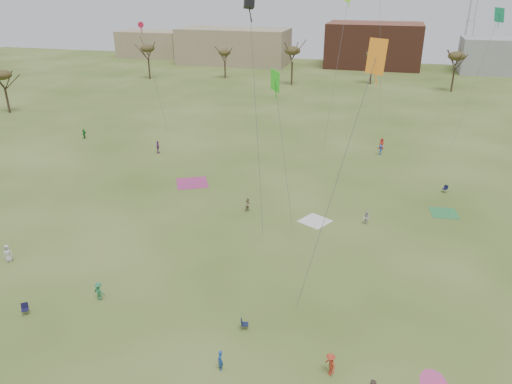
% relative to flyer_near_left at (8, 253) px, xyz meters
% --- Properties ---
extents(ground, '(260.00, 260.00, 0.00)m').
position_rel_flyer_near_left_xyz_m(ground, '(20.47, -3.46, -0.81)').
color(ground, '#384F18').
rests_on(ground, ground).
extents(flyer_near_left, '(0.93, 0.77, 1.63)m').
position_rel_flyer_near_left_xyz_m(flyer_near_left, '(0.00, 0.00, 0.00)').
color(flyer_near_left, silver).
rests_on(flyer_near_left, ground).
extents(flyer_near_center, '(1.06, 0.73, 1.51)m').
position_rel_flyer_near_left_xyz_m(flyer_near_center, '(10.90, -2.88, -0.06)').
color(flyer_near_center, '#277646').
rests_on(flyer_near_center, ground).
extents(flyer_near_right, '(0.58, 0.63, 1.45)m').
position_rel_flyer_near_left_xyz_m(flyer_near_right, '(22.47, -7.48, -0.09)').
color(flyer_near_right, '#214799').
rests_on(flyer_near_right, ground).
extents(spectator_fore_b, '(0.87, 0.92, 1.50)m').
position_rel_flyer_near_left_xyz_m(spectator_fore_b, '(17.69, 15.51, -0.06)').
color(spectator_fore_b, '#8F805B').
rests_on(spectator_fore_b, ground).
extents(flyer_mid_b, '(1.09, 1.18, 1.60)m').
position_rel_flyer_near_left_xyz_m(flyer_mid_b, '(29.31, -6.03, -0.02)').
color(flyer_mid_b, '#B53922').
rests_on(flyer_mid_b, ground).
extents(spectator_mid_d, '(0.75, 1.16, 1.83)m').
position_rel_flyer_near_left_xyz_m(spectator_mid_d, '(-0.21, 30.56, 0.10)').
color(spectator_mid_d, '#783886').
rests_on(spectator_mid_d, ground).
extents(spectator_mid_e, '(0.88, 0.84, 1.44)m').
position_rel_flyer_near_left_xyz_m(spectator_mid_e, '(30.19, 15.68, -0.10)').
color(spectator_mid_e, silver).
rests_on(spectator_mid_e, ground).
extents(flyer_far_a, '(0.71, 1.43, 1.48)m').
position_rel_flyer_near_left_xyz_m(flyer_far_a, '(-14.64, 34.09, -0.08)').
color(flyer_far_a, '#2A7E38').
rests_on(flyer_far_a, ground).
extents(flyer_far_b, '(0.97, 0.86, 1.68)m').
position_rel_flyer_near_left_xyz_m(flyer_far_b, '(30.83, 40.90, 0.02)').
color(flyer_far_b, red).
rests_on(flyer_far_b, ground).
extents(flyer_far_c, '(0.82, 1.04, 1.42)m').
position_rel_flyer_near_left_xyz_m(flyer_far_c, '(30.76, 38.39, -0.11)').
color(flyer_far_c, '#22469D').
rests_on(flyer_far_c, ground).
extents(blanket_cream, '(3.68, 3.68, 0.03)m').
position_rel_flyer_near_left_xyz_m(blanket_cream, '(25.06, 14.99, -0.81)').
color(blanket_cream, white).
rests_on(blanket_cream, ground).
extents(blanket_plum, '(5.01, 5.01, 0.03)m').
position_rel_flyer_near_left_xyz_m(blanket_plum, '(8.80, 21.28, -0.81)').
color(blanket_plum, '#AC3570').
rests_on(blanket_plum, ground).
extents(blanket_olive, '(3.09, 3.09, 0.03)m').
position_rel_flyer_near_left_xyz_m(blanket_olive, '(38.15, 20.56, -0.81)').
color(blanket_olive, '#308442').
rests_on(blanket_olive, ground).
extents(camp_chair_left, '(0.73, 0.74, 0.87)m').
position_rel_flyer_near_left_xyz_m(camp_chair_left, '(6.52, -5.97, -0.56)').
color(camp_chair_left, '#141334').
rests_on(camp_chair_left, ground).
extents(camp_chair_center, '(0.66, 0.63, 0.87)m').
position_rel_flyer_near_left_xyz_m(camp_chair_center, '(22.85, -3.27, -0.56)').
color(camp_chair_center, '#141C39').
rests_on(camp_chair_center, ground).
extents(camp_chair_right, '(0.73, 0.74, 0.87)m').
position_rel_flyer_near_left_xyz_m(camp_chair_right, '(38.62, 26.49, -0.56)').
color(camp_chair_right, black).
rests_on(camp_chair_right, ground).
extents(kites_aloft, '(71.97, 72.95, 27.52)m').
position_rel_flyer_near_left_xyz_m(kites_aloft, '(21.96, 25.38, 18.62)').
color(kites_aloft, black).
rests_on(kites_aloft, ground).
extents(tree_line, '(117.44, 49.32, 8.91)m').
position_rel_flyer_near_left_xyz_m(tree_line, '(17.62, 75.66, 6.27)').
color(tree_line, '#3A2B1E').
rests_on(tree_line, ground).
extents(building_tan, '(32.00, 14.00, 10.00)m').
position_rel_flyer_near_left_xyz_m(building_tan, '(-14.53, 111.54, 4.19)').
color(building_tan, '#937F60').
rests_on(building_tan, ground).
extents(building_brick, '(26.00, 16.00, 12.00)m').
position_rel_flyer_near_left_xyz_m(building_brick, '(25.47, 116.54, 5.19)').
color(building_brick, brown).
rests_on(building_brick, ground).
extents(building_grey, '(24.00, 12.00, 9.00)m').
position_rel_flyer_near_left_xyz_m(building_grey, '(60.47, 114.54, 3.69)').
color(building_grey, gray).
rests_on(building_grey, ground).
extents(building_tan_west, '(20.00, 12.00, 8.00)m').
position_rel_flyer_near_left_xyz_m(building_tan_west, '(-44.53, 118.54, 3.19)').
color(building_tan_west, '#937F60').
rests_on(building_tan_west, ground).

